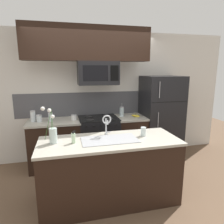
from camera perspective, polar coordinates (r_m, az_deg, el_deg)
The scene contains 21 objects.
ground_plane at distance 3.45m, azimuth -1.00°, elevation -20.25°, with size 10.00×10.00×0.00m, color brown.
rear_partition at distance 4.27m, azimuth -0.86°, elevation 4.68°, with size 5.20×0.10×2.60m, color silver.
splash_band at distance 4.18m, azimuth -4.70°, elevation 2.41°, with size 3.17×0.01×0.48m, color #4C4C51.
back_counter_left at distance 4.01m, azimuth -15.91°, elevation -8.73°, with size 0.95×0.65×0.91m.
back_counter_right at distance 4.20m, azimuth 5.18°, elevation -7.32°, with size 0.59×0.65×0.91m.
stove_range at distance 4.05m, azimuth -3.82°, elevation -7.99°, with size 0.76×0.64×0.93m.
microwave at distance 3.79m, azimuth -4.04°, elevation 11.03°, with size 0.74×0.40×0.43m.
upper_cabinet_band at distance 3.76m, azimuth -6.95°, elevation 18.82°, with size 2.25×0.34×0.60m, color black.
refrigerator at distance 4.36m, azimuth 13.60°, elevation -1.38°, with size 0.78×0.74×1.72m.
storage_jar_tall at distance 3.91m, azimuth -21.66°, elevation -1.13°, with size 0.09×0.09×0.20m.
storage_jar_medium at distance 3.86m, azimuth -20.12°, elevation -1.74°, with size 0.09×0.09×0.13m.
storage_jar_short at distance 3.84m, azimuth -17.10°, elevation -1.39°, with size 0.08×0.08×0.16m.
storage_jar_squat at distance 3.84m, azimuth -10.85°, elevation -1.52°, with size 0.11×0.11×0.10m.
banana_bunch at distance 4.05m, azimuth 6.83°, elevation -1.10°, with size 0.19×0.11×0.08m.
french_press at distance 4.06m, azimuth 2.80°, elevation 0.13°, with size 0.09×0.09×0.27m.
island_counter at distance 2.92m, azimuth -0.63°, elevation -16.37°, with size 1.90×0.75×0.91m.
kitchen_sink at distance 2.75m, azimuth -0.67°, elevation -9.30°, with size 0.76×0.39×0.16m.
sink_faucet at distance 2.85m, azimuth -1.54°, elevation -2.92°, with size 0.14×0.14×0.31m.
dish_soap_bottle at distance 2.64m, azimuth -10.96°, elevation -7.32°, with size 0.06×0.05×0.16m.
drinking_glass at distance 2.90m, azimuth 8.93°, elevation -5.54°, with size 0.08×0.08×0.13m.
flower_vase at distance 2.68m, azimuth -16.62°, elevation -5.95°, with size 0.18×0.12×0.49m.
Camera 1 is at (-0.63, -2.85, 1.84)m, focal length 32.00 mm.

